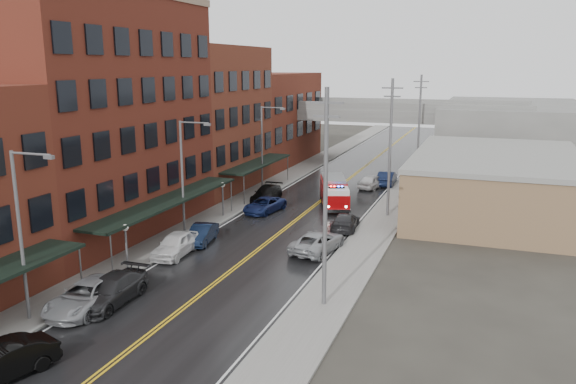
% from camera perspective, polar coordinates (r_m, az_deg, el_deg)
% --- Properties ---
extents(road, '(11.00, 160.00, 0.02)m').
position_cam_1_polar(road, '(47.40, 0.37, -3.23)').
color(road, black).
rests_on(road, ground).
extents(sidewalk_left, '(3.00, 160.00, 0.15)m').
position_cam_1_polar(sidewalk_left, '(50.19, -7.51, -2.36)').
color(sidewalk_left, slate).
rests_on(sidewalk_left, ground).
extents(sidewalk_right, '(3.00, 160.00, 0.15)m').
position_cam_1_polar(sidewalk_right, '(45.57, 9.08, -3.98)').
color(sidewalk_right, slate).
rests_on(sidewalk_right, ground).
extents(curb_left, '(0.30, 160.00, 0.15)m').
position_cam_1_polar(curb_left, '(49.48, -5.81, -2.53)').
color(curb_left, gray).
rests_on(curb_left, ground).
extents(curb_right, '(0.30, 160.00, 0.15)m').
position_cam_1_polar(curb_right, '(45.88, 7.06, -3.79)').
color(curb_right, gray).
rests_on(curb_right, ground).
extents(brick_building_b, '(9.00, 20.00, 18.00)m').
position_cam_1_polar(brick_building_b, '(46.05, -18.60, 7.03)').
color(brick_building_b, '#602919').
rests_on(brick_building_b, ground).
extents(brick_building_c, '(9.00, 15.00, 15.00)m').
position_cam_1_polar(brick_building_c, '(60.82, -8.23, 7.38)').
color(brick_building_c, brown).
rests_on(brick_building_c, ground).
extents(brick_building_far, '(9.00, 20.00, 12.00)m').
position_cam_1_polar(brick_building_far, '(76.78, -2.03, 7.48)').
color(brick_building_far, '#612A19').
rests_on(brick_building_far, ground).
extents(tan_building, '(14.00, 22.00, 5.00)m').
position_cam_1_polar(tan_building, '(54.01, 20.32, 0.67)').
color(tan_building, olive).
rests_on(tan_building, ground).
extents(right_far_block, '(18.00, 30.00, 8.00)m').
position_cam_1_polar(right_far_block, '(83.50, 21.77, 5.63)').
color(right_far_block, slate).
rests_on(right_far_block, ground).
extents(awning_1, '(2.60, 18.00, 3.09)m').
position_cam_1_polar(awning_1, '(43.69, -12.04, -0.87)').
color(awning_1, black).
rests_on(awning_1, ground).
extents(awning_2, '(2.60, 13.00, 3.09)m').
position_cam_1_polar(awning_2, '(58.93, -3.09, 2.89)').
color(awning_2, black).
rests_on(awning_2, ground).
extents(globe_lamp_1, '(0.44, 0.44, 3.12)m').
position_cam_1_polar(globe_lamp_1, '(37.68, -16.17, -4.36)').
color(globe_lamp_1, '#59595B').
rests_on(globe_lamp_1, ground).
extents(globe_lamp_2, '(0.44, 0.44, 3.12)m').
position_cam_1_polar(globe_lamp_2, '(49.26, -6.66, 0.06)').
color(globe_lamp_2, '#59595B').
rests_on(globe_lamp_2, ground).
extents(street_lamp_0, '(2.64, 0.22, 9.00)m').
position_cam_1_polar(street_lamp_0, '(31.20, -25.31, -3.15)').
color(street_lamp_0, '#59595B').
rests_on(street_lamp_0, ground).
extents(street_lamp_1, '(2.64, 0.22, 9.00)m').
position_cam_1_polar(street_lamp_1, '(43.59, -10.43, 2.12)').
color(street_lamp_1, '#59595B').
rests_on(street_lamp_1, ground).
extents(street_lamp_2, '(2.64, 0.22, 9.00)m').
position_cam_1_polar(street_lamp_2, '(57.78, -2.45, 4.91)').
color(street_lamp_2, '#59595B').
rests_on(street_lamp_2, ground).
extents(utility_pole_0, '(1.80, 0.24, 12.00)m').
position_cam_1_polar(utility_pole_0, '(29.85, 3.83, -0.38)').
color(utility_pole_0, '#59595B').
rests_on(utility_pole_0, ground).
extents(utility_pole_1, '(1.80, 0.24, 12.00)m').
position_cam_1_polar(utility_pole_1, '(49.09, 10.34, 4.63)').
color(utility_pole_1, '#59595B').
rests_on(utility_pole_1, ground).
extents(utility_pole_2, '(1.80, 0.24, 12.00)m').
position_cam_1_polar(utility_pole_2, '(68.76, 13.18, 6.79)').
color(utility_pole_2, '#59595B').
rests_on(utility_pole_2, ground).
extents(overpass, '(40.00, 10.00, 7.50)m').
position_cam_1_polar(overpass, '(76.81, 8.43, 7.34)').
color(overpass, slate).
rests_on(overpass, ground).
extents(fire_truck, '(4.72, 7.61, 2.65)m').
position_cam_1_polar(fire_truck, '(53.06, 4.72, 0.05)').
color(fire_truck, '#8D0608').
rests_on(fire_truck, ground).
extents(parked_car_left_1, '(3.07, 5.04, 1.57)m').
position_cam_1_polar(parked_car_left_1, '(27.61, -27.25, -15.20)').
color(parked_car_left_1, black).
rests_on(parked_car_left_1, ground).
extents(parked_car_left_2, '(2.93, 5.65, 1.52)m').
position_cam_1_polar(parked_car_left_2, '(33.04, -19.83, -9.92)').
color(parked_car_left_2, gray).
rests_on(parked_car_left_2, ground).
extents(parked_car_left_3, '(2.33, 5.45, 1.56)m').
position_cam_1_polar(parked_car_left_3, '(33.35, -17.55, -9.50)').
color(parked_car_left_3, black).
rests_on(parked_car_left_3, ground).
extents(parked_car_left_4, '(2.20, 4.85, 1.61)m').
position_cam_1_polar(parked_car_left_4, '(40.25, -11.36, -5.24)').
color(parked_car_left_4, white).
rests_on(parked_car_left_4, ground).
extents(parked_car_left_5, '(2.17, 4.41, 1.39)m').
position_cam_1_polar(parked_car_left_5, '(42.71, -8.77, -4.24)').
color(parked_car_left_5, black).
rests_on(parked_car_left_5, ground).
extents(parked_car_left_6, '(3.05, 5.16, 1.34)m').
position_cam_1_polar(parked_car_left_6, '(50.96, -2.40, -1.33)').
color(parked_car_left_6, '#15214F').
rests_on(parked_car_left_6, ground).
extents(parked_car_left_7, '(2.40, 5.28, 1.50)m').
position_cam_1_polar(parked_car_left_7, '(55.05, -2.19, -0.18)').
color(parked_car_left_7, black).
rests_on(parked_car_left_7, ground).
extents(parked_car_right_0, '(3.30, 5.68, 1.49)m').
position_cam_1_polar(parked_car_right_0, '(40.30, 3.04, -5.07)').
color(parked_car_right_0, '#909497').
rests_on(parked_car_right_0, ground).
extents(parked_car_right_1, '(2.37, 4.88, 1.37)m').
position_cam_1_polar(parked_car_right_1, '(45.74, 5.83, -3.02)').
color(parked_car_right_1, '#252527').
rests_on(parked_car_right_1, ground).
extents(parked_car_right_2, '(2.87, 4.80, 1.53)m').
position_cam_1_polar(parked_car_right_2, '(61.44, 8.58, 1.07)').
color(parked_car_right_2, silver).
rests_on(parked_car_right_2, ground).
extents(parked_car_right_3, '(1.87, 4.92, 1.60)m').
position_cam_1_polar(parked_car_right_3, '(63.33, 10.02, 1.40)').
color(parked_car_right_3, black).
rests_on(parked_car_right_3, ground).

